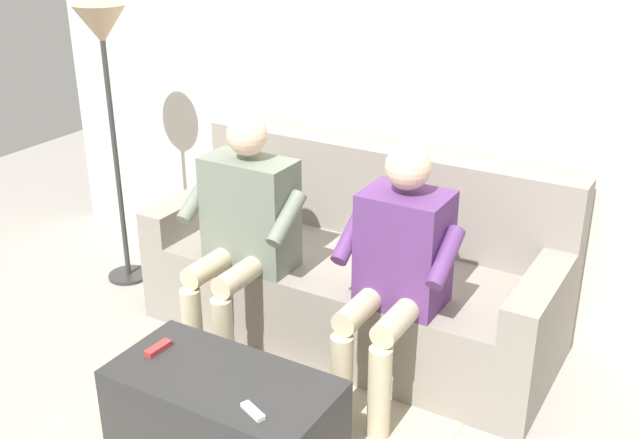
# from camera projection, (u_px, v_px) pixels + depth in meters

# --- Properties ---
(ground_plane) EXTENTS (8.00, 8.00, 0.00)m
(ground_plane) POSITION_uv_depth(u_px,v_px,m) (279.00, 401.00, 3.48)
(ground_plane) COLOR gray
(back_wall) EXTENTS (4.68, 0.06, 2.63)m
(back_wall) POSITION_uv_depth(u_px,v_px,m) (400.00, 68.00, 3.89)
(back_wall) COLOR beige
(back_wall) RESTS_ON ground
(couch) EXTENTS (2.09, 0.83, 0.93)m
(couch) POSITION_uv_depth(u_px,v_px,m) (356.00, 276.00, 3.94)
(couch) COLOR gray
(couch) RESTS_ON ground
(coffee_table) EXTENTS (0.92, 0.47, 0.38)m
(coffee_table) POSITION_uv_depth(u_px,v_px,m) (224.00, 415.00, 3.09)
(coffee_table) COLOR #2D2D2D
(coffee_table) RESTS_ON ground
(person_left_seated) EXTENTS (0.52, 0.59, 1.18)m
(person_left_seated) POSITION_uv_depth(u_px,v_px,m) (397.00, 262.00, 3.30)
(person_left_seated) COLOR #5B3370
(person_left_seated) RESTS_ON ground
(person_right_seated) EXTENTS (0.60, 0.55, 1.20)m
(person_right_seated) POSITION_uv_depth(u_px,v_px,m) (243.00, 224.00, 3.66)
(person_right_seated) COLOR slate
(person_right_seated) RESTS_ON ground
(remote_red) EXTENTS (0.05, 0.13, 0.03)m
(remote_red) POSITION_uv_depth(u_px,v_px,m) (158.00, 348.00, 3.18)
(remote_red) COLOR #B73333
(remote_red) RESTS_ON coffee_table
(remote_white) EXTENTS (0.12, 0.08, 0.02)m
(remote_white) POSITION_uv_depth(u_px,v_px,m) (253.00, 411.00, 2.80)
(remote_white) COLOR white
(remote_white) RESTS_ON coffee_table
(floor_rug) EXTENTS (1.57, 1.60, 0.01)m
(floor_rug) POSITION_uv_depth(u_px,v_px,m) (245.00, 434.00, 3.27)
(floor_rug) COLOR #B7AD93
(floor_rug) RESTS_ON ground
(floor_lamp) EXTENTS (0.29, 0.29, 1.60)m
(floor_lamp) POSITION_uv_depth(u_px,v_px,m) (104.00, 51.00, 4.06)
(floor_lamp) COLOR #2D2D2D
(floor_lamp) RESTS_ON ground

